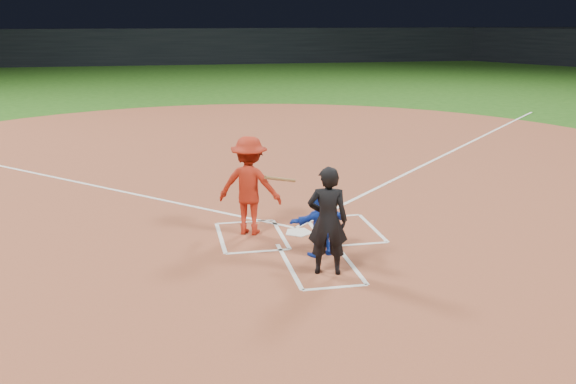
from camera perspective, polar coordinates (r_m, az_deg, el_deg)
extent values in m
plane|color=#1F4E13|center=(13.13, 0.94, -3.69)|extent=(120.00, 120.00, 0.00)
cylinder|color=brown|center=(18.81, -2.98, 2.20)|extent=(28.00, 28.00, 0.01)
cube|color=black|center=(60.23, -9.12, 12.65)|extent=(80.00, 1.20, 3.20)
cylinder|color=white|center=(13.12, 0.94, -3.60)|extent=(0.60, 0.60, 0.02)
imported|color=#1639B6|center=(11.75, 2.95, -2.75)|extent=(1.21, 0.62, 1.25)
imported|color=black|center=(10.84, 3.54, -2.56)|extent=(0.78, 0.61, 1.88)
cube|color=white|center=(13.82, -3.85, -2.67)|extent=(1.22, 0.08, 0.01)
cube|color=white|center=(12.11, -2.68, -5.31)|extent=(1.22, 0.08, 0.01)
cube|color=white|center=(13.05, -0.65, -3.73)|extent=(0.08, 1.83, 0.01)
cube|color=white|center=(12.89, -6.00, -4.06)|extent=(0.08, 1.83, 0.01)
cube|color=white|center=(14.19, 4.02, -2.18)|extent=(1.22, 0.08, 0.01)
cube|color=white|center=(12.53, 6.24, -4.65)|extent=(1.22, 0.08, 0.01)
cube|color=white|center=(13.20, 2.51, -3.52)|extent=(0.08, 1.83, 0.01)
cube|color=white|center=(13.54, 7.54, -3.16)|extent=(0.08, 1.83, 0.01)
cube|color=white|center=(11.46, 0.07, -6.52)|extent=(0.08, 2.20, 0.01)
cube|color=white|center=(11.71, 5.38, -6.09)|extent=(0.08, 2.20, 0.01)
cube|color=white|center=(10.59, 4.22, -8.46)|extent=(1.10, 0.08, 0.01)
cube|color=white|center=(22.20, 14.86, 3.77)|extent=(14.21, 14.21, 0.01)
cube|color=white|center=(20.43, -23.61, 2.01)|extent=(14.21, 14.21, 0.01)
imported|color=#A52312|center=(12.85, -3.44, 0.56)|extent=(1.47, 1.19, 1.99)
cylinder|color=olive|center=(12.77, -0.69, 1.15)|extent=(0.73, 0.53, 0.28)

